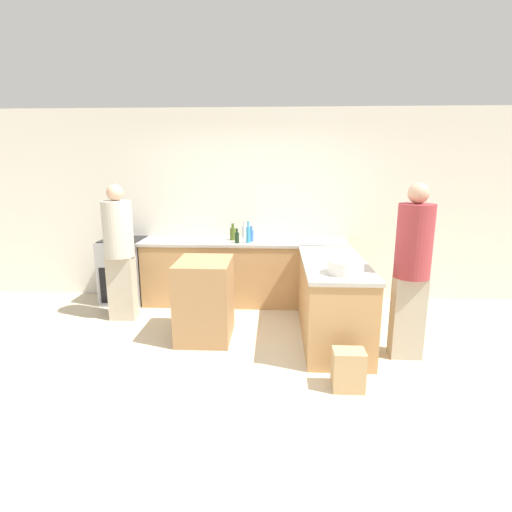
% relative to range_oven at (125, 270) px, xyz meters
% --- Properties ---
extents(ground_plane, '(14.00, 14.00, 0.00)m').
position_rel_range_oven_xyz_m(ground_plane, '(1.72, -1.73, -0.46)').
color(ground_plane, beige).
extents(wall_back, '(8.00, 0.06, 2.70)m').
position_rel_range_oven_xyz_m(wall_back, '(1.72, 0.33, 0.89)').
color(wall_back, silver).
rests_on(wall_back, ground_plane).
extents(counter_back, '(2.85, 0.62, 0.90)m').
position_rel_range_oven_xyz_m(counter_back, '(1.72, 0.00, -0.00)').
color(counter_back, tan).
rests_on(counter_back, ground_plane).
extents(counter_peninsula, '(0.69, 1.69, 0.90)m').
position_rel_range_oven_xyz_m(counter_peninsula, '(2.80, -1.12, -0.00)').
color(counter_peninsula, tan).
rests_on(counter_peninsula, ground_plane).
extents(range_oven, '(0.59, 0.60, 0.91)m').
position_rel_range_oven_xyz_m(range_oven, '(0.00, 0.00, 0.00)').
color(range_oven, '#99999E').
rests_on(range_oven, ground_plane).
extents(island_table, '(0.59, 0.72, 0.90)m').
position_rel_range_oven_xyz_m(island_table, '(1.36, -1.18, -0.00)').
color(island_table, '#997047').
rests_on(island_table, ground_plane).
extents(mixing_bowl, '(0.35, 0.35, 0.13)m').
position_rel_range_oven_xyz_m(mixing_bowl, '(2.83, -1.64, 0.51)').
color(mixing_bowl, white).
rests_on(mixing_bowl, counter_peninsula).
extents(vinegar_bottle_clear, '(0.07, 0.07, 0.25)m').
position_rel_range_oven_xyz_m(vinegar_bottle_clear, '(1.71, 0.16, 0.55)').
color(vinegar_bottle_clear, silver).
rests_on(vinegar_bottle_clear, counter_back).
extents(wine_bottle_dark, '(0.06, 0.06, 0.20)m').
position_rel_range_oven_xyz_m(wine_bottle_dark, '(1.64, -0.16, 0.53)').
color(wine_bottle_dark, black).
rests_on(wine_bottle_dark, counter_back).
extents(water_bottle_blue, '(0.07, 0.07, 0.21)m').
position_rel_range_oven_xyz_m(water_bottle_blue, '(1.82, -0.03, 0.53)').
color(water_bottle_blue, '#386BB7').
rests_on(water_bottle_blue, counter_back).
extents(dish_soap_bottle, '(0.06, 0.06, 0.29)m').
position_rel_range_oven_xyz_m(dish_soap_bottle, '(1.79, -0.14, 0.56)').
color(dish_soap_bottle, '#338CBF').
rests_on(dish_soap_bottle, counter_back).
extents(olive_oil_bottle, '(0.09, 0.09, 0.23)m').
position_rel_range_oven_xyz_m(olive_oil_bottle, '(1.56, 0.06, 0.54)').
color(olive_oil_bottle, '#475B1E').
rests_on(olive_oil_bottle, counter_back).
extents(person_by_range, '(0.36, 0.36, 1.71)m').
position_rel_range_oven_xyz_m(person_by_range, '(0.22, -0.68, 0.47)').
color(person_by_range, '#ADA38E').
rests_on(person_by_range, ground_plane).
extents(person_at_peninsula, '(0.35, 0.35, 1.78)m').
position_rel_range_oven_xyz_m(person_at_peninsula, '(3.50, -1.56, 0.51)').
color(person_at_peninsula, '#ADA38E').
rests_on(person_at_peninsula, ground_plane).
extents(paper_bag, '(0.28, 0.20, 0.37)m').
position_rel_range_oven_xyz_m(paper_bag, '(2.80, -2.21, -0.27)').
color(paper_bag, tan).
rests_on(paper_bag, ground_plane).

